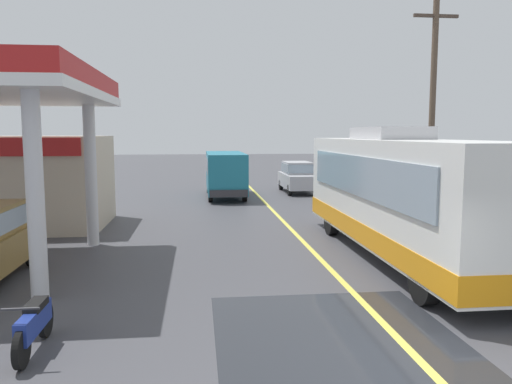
{
  "coord_description": "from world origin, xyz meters",
  "views": [
    {
      "loc": [
        -3.36,
        -6.11,
        3.49
      ],
      "look_at": [
        -1.5,
        10.0,
        1.6
      ],
      "focal_mm": 35.24,
      "sensor_mm": 36.0,
      "label": 1
    }
  ],
  "objects_px": {
    "minibus_opposing_lane": "(225,170)",
    "car_trailing_behind_bus": "(297,175)",
    "coach_bus_main": "(402,197)",
    "motorcycle_parked_forecourt": "(34,324)"
  },
  "relations": [
    {
      "from": "coach_bus_main",
      "to": "minibus_opposing_lane",
      "type": "height_order",
      "value": "coach_bus_main"
    },
    {
      "from": "coach_bus_main",
      "to": "car_trailing_behind_bus",
      "type": "relative_size",
      "value": 2.63
    },
    {
      "from": "minibus_opposing_lane",
      "to": "motorcycle_parked_forecourt",
      "type": "relative_size",
      "value": 3.41
    },
    {
      "from": "coach_bus_main",
      "to": "minibus_opposing_lane",
      "type": "distance_m",
      "value": 14.86
    },
    {
      "from": "minibus_opposing_lane",
      "to": "motorcycle_parked_forecourt",
      "type": "height_order",
      "value": "minibus_opposing_lane"
    },
    {
      "from": "motorcycle_parked_forecourt",
      "to": "car_trailing_behind_bus",
      "type": "xyz_separation_m",
      "value": [
        8.53,
        21.22,
        0.57
      ]
    },
    {
      "from": "minibus_opposing_lane",
      "to": "car_trailing_behind_bus",
      "type": "height_order",
      "value": "minibus_opposing_lane"
    },
    {
      "from": "coach_bus_main",
      "to": "minibus_opposing_lane",
      "type": "relative_size",
      "value": 1.8
    },
    {
      "from": "minibus_opposing_lane",
      "to": "car_trailing_behind_bus",
      "type": "bearing_deg",
      "value": 20.86
    },
    {
      "from": "motorcycle_parked_forecourt",
      "to": "coach_bus_main",
      "type": "bearing_deg",
      "value": 32.47
    }
  ]
}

